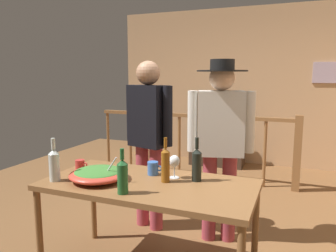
% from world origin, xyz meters
% --- Properties ---
extents(ground_plane, '(7.47, 7.47, 0.00)m').
position_xyz_m(ground_plane, '(0.00, 0.00, 0.00)').
color(ground_plane, brown).
extents(back_wall, '(4.83, 0.10, 2.66)m').
position_xyz_m(back_wall, '(0.00, 2.87, 1.33)').
color(back_wall, tan).
rests_on(back_wall, ground_plane).
extents(framed_picture, '(0.45, 0.03, 0.33)m').
position_xyz_m(framed_picture, '(1.12, 2.81, 1.57)').
color(framed_picture, '#A391A3').
extents(stair_railing, '(2.99, 0.10, 1.02)m').
position_xyz_m(stair_railing, '(-0.29, 1.64, 0.62)').
color(stair_railing, brown).
rests_on(stair_railing, ground_plane).
extents(tv_console, '(0.90, 0.40, 0.52)m').
position_xyz_m(tv_console, '(-0.54, 2.52, 0.26)').
color(tv_console, '#38281E').
rests_on(tv_console, ground_plane).
extents(flat_screen_tv, '(0.56, 0.12, 0.44)m').
position_xyz_m(flat_screen_tv, '(-0.54, 2.49, 0.78)').
color(flat_screen_tv, black).
rests_on(flat_screen_tv, tv_console).
extents(serving_table, '(1.56, 0.77, 0.75)m').
position_xyz_m(serving_table, '(-0.28, -0.79, 0.69)').
color(serving_table, brown).
rests_on(serving_table, ground_plane).
extents(salad_bowl, '(0.43, 0.43, 0.22)m').
position_xyz_m(salad_bowl, '(-0.65, -0.89, 0.80)').
color(salad_bowl, '#CC3D2D').
rests_on(salad_bowl, serving_table).
extents(wine_glass, '(0.08, 0.08, 0.18)m').
position_xyz_m(wine_glass, '(-0.14, -0.63, 0.88)').
color(wine_glass, silver).
rests_on(wine_glass, serving_table).
extents(wine_bottle_dark, '(0.07, 0.07, 0.33)m').
position_xyz_m(wine_bottle_dark, '(0.04, -0.63, 0.89)').
color(wine_bottle_dark, black).
rests_on(wine_bottle_dark, serving_table).
extents(wine_bottle_green, '(0.07, 0.07, 0.31)m').
position_xyz_m(wine_bottle_green, '(-0.34, -1.07, 0.88)').
color(wine_bottle_green, '#1E5628').
rests_on(wine_bottle_green, serving_table).
extents(wine_bottle_clear, '(0.08, 0.08, 0.32)m').
position_xyz_m(wine_bottle_clear, '(-0.95, -1.02, 0.88)').
color(wine_bottle_clear, silver).
rests_on(wine_bottle_clear, serving_table).
extents(wine_bottle_amber, '(0.06, 0.06, 0.34)m').
position_xyz_m(wine_bottle_amber, '(-0.17, -0.74, 0.89)').
color(wine_bottle_amber, brown).
rests_on(wine_bottle_amber, serving_table).
extents(mug_red, '(0.11, 0.08, 0.08)m').
position_xyz_m(mug_red, '(-0.95, -0.72, 0.80)').
color(mug_red, '#B7332D').
rests_on(mug_red, serving_table).
extents(mug_blue, '(0.12, 0.09, 0.11)m').
position_xyz_m(mug_blue, '(-0.33, -0.61, 0.81)').
color(mug_blue, '#3866B2').
rests_on(mug_blue, serving_table).
extents(person_standing_left, '(0.54, 0.31, 1.67)m').
position_xyz_m(person_standing_left, '(-0.64, -0.03, 0.99)').
color(person_standing_left, '#9E3842').
rests_on(person_standing_left, ground_plane).
extents(person_standing_right, '(0.58, 0.44, 1.67)m').
position_xyz_m(person_standing_right, '(0.08, -0.03, 1.01)').
color(person_standing_right, '#9E3842').
rests_on(person_standing_right, ground_plane).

